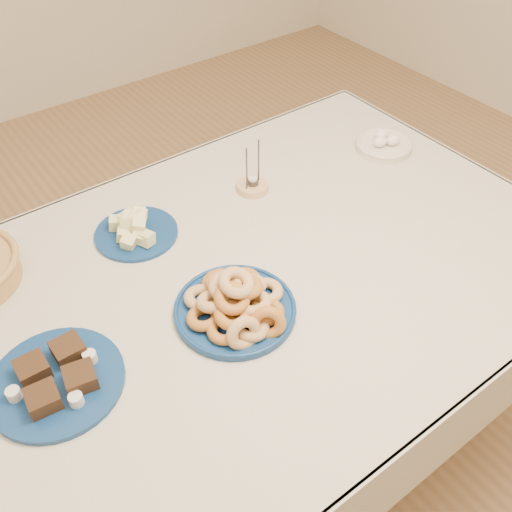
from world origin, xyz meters
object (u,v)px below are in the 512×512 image
brownie_plate (57,379)px  candle_holder (253,186)px  dining_table (244,304)px  melon_plate (134,229)px  donut_platter (236,304)px  egg_bowl (384,145)px

brownie_plate → candle_holder: bearing=22.4°
dining_table → candle_holder: 0.37m
melon_plate → brownie_plate: size_ratio=0.82×
dining_table → melon_plate: bearing=116.9°
donut_platter → dining_table: bearing=46.7°
brownie_plate → egg_bowl: size_ratio=1.55×
dining_table → brownie_plate: size_ratio=5.37×
brownie_plate → candle_holder: (0.71, 0.29, -0.00)m
brownie_plate → egg_bowl: (1.16, 0.22, 0.00)m
donut_platter → melon_plate: 0.38m
dining_table → donut_platter: bearing=-133.3°
melon_plate → brownie_plate: melon_plate is taller
egg_bowl → dining_table: bearing=-164.4°
brownie_plate → candle_holder: 0.77m
dining_table → donut_platter: size_ratio=4.95×
melon_plate → dining_table: bearing=-63.1°
dining_table → egg_bowl: egg_bowl is taller
candle_holder → egg_bowl: 0.46m
egg_bowl → melon_plate: bearing=173.3°
donut_platter → brownie_plate: donut_platter is taller
candle_holder → donut_platter: bearing=-130.9°
donut_platter → brownie_plate: (-0.40, 0.06, -0.02)m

